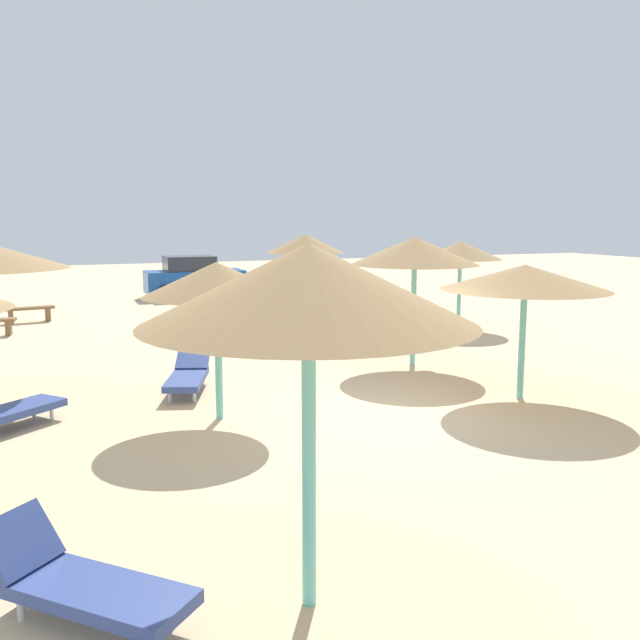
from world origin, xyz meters
The scene contains 14 objects.
ground_plane centered at (0.00, 0.00, 0.00)m, with size 80.00×80.00×0.00m, color beige.
parasol_0 centered at (-3.24, -4.85, 2.77)m, with size 2.78×2.78×3.12m.
parasol_2 centered at (2.42, 10.31, 2.47)m, with size 2.47×2.47×2.78m.
parasol_3 centered at (-2.67, 0.82, 2.31)m, with size 2.43×2.43×2.60m.
parasol_5 centered at (2.80, 0.02, 2.23)m, with size 3.02×3.02×2.47m.
parasol_6 centered at (2.36, 3.26, 2.55)m, with size 2.85×2.85×2.89m.
parasol_8 centered at (6.25, 7.35, 2.32)m, with size 2.49×2.49×2.59m.
lounger_0 centered at (-5.08, -4.37, 0.33)m, with size 1.75×1.77×0.81m.
lounger_1 centered at (-5.98, 1.40, 0.32)m, with size 1.86×1.69×0.74m.
lounger_2 centered at (3.80, 12.22, 0.32)m, with size 1.92×0.78×0.74m.
lounger_3 centered at (-2.82, 2.77, 0.31)m, with size 1.24×2.02×0.63m.
bench_1 centered at (-5.82, 13.33, 0.35)m, with size 1.54×0.63×0.49m.
bench_2 centered at (6.44, 12.15, 0.35)m, with size 0.53×1.53×0.49m.
parked_car centered at (0.40, 18.12, 0.82)m, with size 4.01×2.01×1.72m.
Camera 1 is at (-5.19, -9.97, 3.33)m, focal length 38.22 mm.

